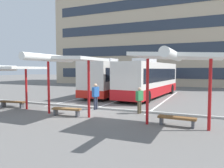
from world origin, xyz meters
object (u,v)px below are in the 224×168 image
(waiting_shelter_2, at_px, (177,58))
(coach_bus_1, at_px, (149,80))
(coach_bus_0, at_px, (112,78))
(waiting_passenger_0, at_px, (96,94))
(waiting_shelter_0, at_px, (7,69))
(bench_2, at_px, (177,119))
(bench_1, at_px, (66,110))
(waiting_shelter_1, at_px, (64,60))
(waiting_passenger_1, at_px, (139,99))
(bench_0, at_px, (13,103))

(waiting_shelter_2, bearing_deg, coach_bus_1, 109.90)
(coach_bus_0, bearing_deg, waiting_passenger_0, -73.58)
(waiting_shelter_0, distance_m, bench_2, 11.39)
(waiting_shelter_0, height_order, waiting_passenger_0, waiting_shelter_0)
(waiting_shelter_2, bearing_deg, bench_1, 177.13)
(waiting_shelter_1, bearing_deg, bench_1, 90.00)
(waiting_shelter_1, xyz_separation_m, waiting_passenger_1, (3.62, 2.43, -2.27))
(coach_bus_0, relative_size, bench_0, 5.71)
(waiting_shelter_1, bearing_deg, waiting_shelter_0, 174.12)
(bench_0, relative_size, bench_1, 1.09)
(bench_2, height_order, waiting_passenger_1, waiting_passenger_1)
(coach_bus_0, distance_m, bench_1, 10.79)
(waiting_shelter_1, distance_m, waiting_passenger_1, 4.92)
(bench_1, bearing_deg, waiting_shelter_1, -90.00)
(coach_bus_0, bearing_deg, waiting_shelter_1, -80.46)
(coach_bus_1, xyz_separation_m, bench_2, (3.89, -10.28, -1.33))
(waiting_shelter_1, bearing_deg, bench_0, 169.94)
(coach_bus_0, height_order, bench_0, coach_bus_0)
(coach_bus_0, height_order, coach_bus_1, coach_bus_0)
(coach_bus_1, bearing_deg, waiting_shelter_2, -70.10)
(waiting_shelter_2, height_order, bench_2, waiting_shelter_2)
(waiting_shelter_0, bearing_deg, waiting_passenger_1, 12.39)
(waiting_shelter_2, bearing_deg, waiting_shelter_0, 176.37)
(coach_bus_0, height_order, waiting_shelter_2, coach_bus_0)
(waiting_passenger_0, bearing_deg, waiting_shelter_0, -160.63)
(waiting_shelter_2, bearing_deg, coach_bus_0, 125.95)
(coach_bus_0, distance_m, bench_0, 10.40)
(waiting_shelter_1, bearing_deg, waiting_shelter_2, -1.73)
(waiting_shelter_1, xyz_separation_m, bench_1, (-0.00, 0.12, -2.84))
(coach_bus_1, distance_m, waiting_shelter_0, 12.42)
(waiting_shelter_1, relative_size, waiting_passenger_1, 3.15)
(waiting_shelter_0, bearing_deg, bench_0, 90.00)
(bench_1, xyz_separation_m, bench_2, (6.08, 0.16, 0.00))
(bench_2, bearing_deg, waiting_passenger_1, 138.70)
(coach_bus_1, distance_m, waiting_passenger_0, 8.22)
(bench_0, height_order, bench_2, same)
(waiting_shelter_2, bearing_deg, waiting_shelter_1, 178.27)
(waiting_shelter_0, relative_size, waiting_shelter_2, 1.00)
(bench_0, xyz_separation_m, waiting_shelter_1, (5.07, -0.90, 2.83))
(bench_2, bearing_deg, coach_bus_0, 127.14)
(coach_bus_0, distance_m, waiting_shelter_2, 13.48)
(waiting_shelter_0, distance_m, bench_1, 5.60)
(coach_bus_1, height_order, bench_0, coach_bus_1)
(bench_0, xyz_separation_m, bench_2, (11.14, -0.62, -0.00))
(waiting_passenger_1, bearing_deg, waiting_shelter_2, -46.84)
(coach_bus_1, height_order, waiting_shelter_2, coach_bus_1)
(bench_0, xyz_separation_m, waiting_passenger_1, (8.69, 1.53, 0.56))
(waiting_shelter_0, distance_m, waiting_shelter_2, 11.17)
(waiting_shelter_0, relative_size, bench_0, 2.61)
(coach_bus_0, xyz_separation_m, bench_2, (7.87, -10.39, -1.40))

